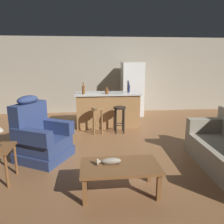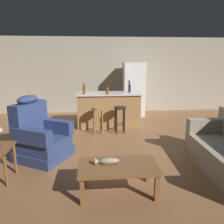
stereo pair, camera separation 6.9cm
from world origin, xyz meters
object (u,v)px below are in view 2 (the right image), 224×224
Objects in this scene: kitchen_island at (109,109)px; bottle_tall_green at (84,90)px; refrigerator at (133,89)px; fish_figurine at (107,161)px; bottle_short_amber at (130,88)px; bar_stool_left at (98,115)px; bar_stool_right at (120,115)px; coffee_table at (118,169)px; recliner_near_lamp at (40,137)px; bottle_wine_dark at (107,91)px.

bottle_tall_green reaches higher than kitchen_island.
fish_figurine is at bearing -104.98° from refrigerator.
bottle_short_amber is (-0.32, -1.15, 0.18)m from refrigerator.
bar_stool_left is at bearing -116.26° from kitchen_island.
bottle_tall_green is (-0.91, 0.45, 0.60)m from bar_stool_right.
bar_stool_left is at bearing 180.00° from bar_stool_right.
kitchen_island is at bearing 63.74° from bar_stool_left.
bar_stool_right is 1.18m from bottle_tall_green.
coffee_table is 0.62× the size of refrigerator.
bottle_short_amber is (0.60, 0.05, 0.58)m from kitchen_island.
bar_stool_right is (1.70, 1.33, 0.05)m from recliner_near_lamp.
refrigerator reaches higher than bar_stool_left.
bottle_tall_green reaches higher than bottle_wine_dark.
coffee_table is at bearing -15.07° from recliner_near_lamp.
refrigerator is at bearing 52.54° from kitchen_island.
bottle_wine_dark reaches higher than coffee_table.
bottle_tall_green is (0.79, 1.78, 0.65)m from recliner_near_lamp.
fish_figurine is 0.28× the size of recliner_near_lamp.
kitchen_island is 0.84m from bottle_short_amber.
bar_stool_left is 0.56m from bar_stool_right.
bottle_short_amber is 0.70m from bottle_wine_dark.
coffee_table is at bearing -91.10° from bottle_wine_dark.
bar_stool_left is at bearing 77.44° from recliner_near_lamp.
bottle_tall_green is at bearing 176.49° from bottle_wine_dark.
bar_stool_right is 0.39× the size of refrigerator.
refrigerator is 8.75× the size of bottle_wine_dark.
bottle_wine_dark is (1.41, 1.74, 0.60)m from recliner_near_lamp.
bar_stool_left is 2.19× the size of bottle_tall_green.
bottle_tall_green is (-0.66, -0.18, 0.59)m from kitchen_island.
bar_stool_right is at bearing -26.35° from bottle_tall_green.
kitchen_island is at bearing 78.55° from bottle_wine_dark.
refrigerator is 1.21m from bottle_short_amber.
bar_stool_left is (-0.21, 2.60, 0.11)m from coffee_table.
bottle_wine_dark is (0.21, 2.97, 0.56)m from fish_figurine.
kitchen_island is 0.90m from bottle_tall_green.
fish_figurine is at bearing -82.31° from bottle_tall_green.
fish_figurine is 3.03m from bottle_wine_dark.
kitchen_island is 2.65× the size of bar_stool_right.
fish_figurine is at bearing -104.78° from bottle_short_amber.
recliner_near_lamp is 1.75m from bar_stool_left.
bar_stool_left is at bearing -52.18° from bottle_tall_green.
bottle_wine_dark reaches higher than fish_figurine.
coffee_table is at bearing -97.67° from bar_stool_right.
bottle_tall_green reaches higher than recliner_near_lamp.
fish_figurine is 2.56m from bar_stool_left.
recliner_near_lamp is at bearing -126.59° from kitchen_island.
kitchen_island is 2.65× the size of bar_stool_left.
coffee_table is 3.42m from bottle_short_amber.
refrigerator is at bearing 41.15° from bottle_tall_green.
fish_figurine is at bearing -94.56° from kitchen_island.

